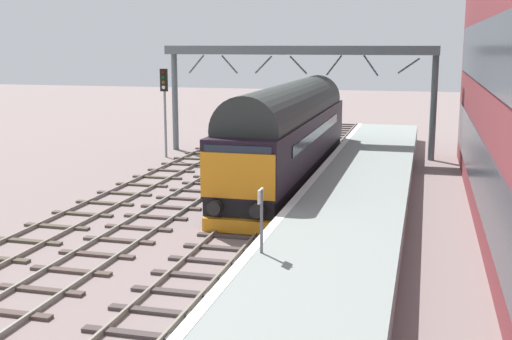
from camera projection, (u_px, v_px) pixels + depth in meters
ground_plane at (257, 214)px, 25.28m from camera, size 140.00×140.00×0.00m
track_main at (257, 213)px, 25.27m from camera, size 2.50×60.00×0.15m
track_adjacent_west at (171, 207)px, 26.14m from camera, size 2.50×60.00×0.15m
track_adjacent_far_west at (105, 203)px, 26.85m from camera, size 2.50×60.00×0.15m
station_platform at (351, 207)px, 24.30m from camera, size 4.00×44.00×1.01m
diesel_locomotive at (289, 131)px, 30.54m from camera, size 2.74×17.86×4.68m
signal_post_far at (165, 100)px, 37.43m from camera, size 0.44×0.22×5.07m
platform_number_sign at (261, 210)px, 17.19m from camera, size 0.10×0.44×1.72m
overhead_footbridge at (298, 55)px, 37.89m from camera, size 15.74×2.00×6.35m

